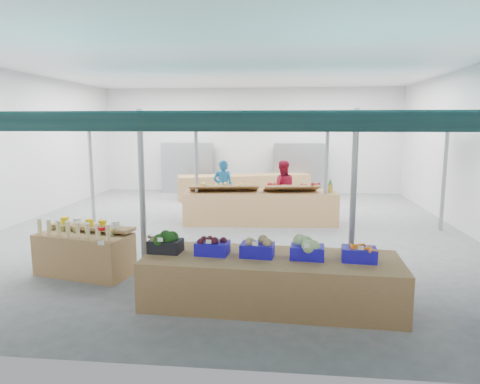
{
  "coord_description": "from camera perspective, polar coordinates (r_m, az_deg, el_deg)",
  "views": [
    {
      "loc": [
        1.39,
        -10.93,
        2.75
      ],
      "look_at": [
        0.42,
        -1.6,
        1.26
      ],
      "focal_mm": 32.0,
      "sensor_mm": 36.0,
      "label": 1
    }
  ],
  "objects": [
    {
      "name": "floor",
      "position": [
        11.35,
        -1.26,
        -5.01
      ],
      "size": [
        13.0,
        13.0,
        0.0
      ],
      "primitive_type": "plane",
      "color": "#5E5E60",
      "rests_on": "ground"
    },
    {
      "name": "hall",
      "position": [
        12.44,
        -0.47,
        8.52
      ],
      "size": [
        13.0,
        13.0,
        13.0
      ],
      "color": "silver",
      "rests_on": "ground"
    },
    {
      "name": "pole_grid",
      "position": [
        9.25,
        1.96,
        3.18
      ],
      "size": [
        10.0,
        4.6,
        3.0
      ],
      "color": "gray",
      "rests_on": "floor"
    },
    {
      "name": "awnings",
      "position": [
        9.2,
        1.99,
        9.19
      ],
      "size": [
        9.5,
        7.08,
        0.3
      ],
      "color": "#0B282F",
      "rests_on": "pole_grid"
    },
    {
      "name": "back_shelving_left",
      "position": [
        17.46,
        -6.97,
        3.18
      ],
      "size": [
        2.0,
        0.5,
        2.0
      ],
      "primitive_type": "cube",
      "color": "#B23F33",
      "rests_on": "floor"
    },
    {
      "name": "back_shelving_right",
      "position": [
        17.03,
        7.98,
        3.02
      ],
      "size": [
        2.0,
        0.5,
        2.0
      ],
      "primitive_type": "cube",
      "color": "#B23F33",
      "rests_on": "floor"
    },
    {
      "name": "bottle_shelf",
      "position": [
        8.48,
        -19.87,
        -7.47
      ],
      "size": [
        1.86,
        1.38,
        1.05
      ],
      "rotation": [
        0.0,
        0.0,
        -0.23
      ],
      "color": "#936640",
      "rests_on": "floor"
    },
    {
      "name": "veg_counter",
      "position": [
        6.72,
        4.17,
        -11.68
      ],
      "size": [
        3.93,
        1.47,
        0.75
      ],
      "primitive_type": "cube",
      "rotation": [
        0.0,
        0.0,
        -0.05
      ],
      "color": "#936640",
      "rests_on": "floor"
    },
    {
      "name": "fruit_counter",
      "position": [
        11.94,
        2.71,
        -2.1
      ],
      "size": [
        4.28,
        1.33,
        0.9
      ],
      "primitive_type": "cube",
      "rotation": [
        0.0,
        0.0,
        0.08
      ],
      "color": "#936640",
      "rests_on": "floor"
    },
    {
      "name": "far_counter",
      "position": [
        16.08,
        0.57,
        0.75
      ],
      "size": [
        4.98,
        2.45,
        0.88
      ],
      "primitive_type": "cube",
      "rotation": [
        0.0,
        0.0,
        0.31
      ],
      "color": "#936640",
      "rests_on": "floor"
    },
    {
      "name": "vendor_left",
      "position": [
        13.07,
        -2.26,
        0.61
      ],
      "size": [
        0.64,
        0.45,
        1.68
      ],
      "primitive_type": "imported",
      "rotation": [
        0.0,
        0.0,
        3.22
      ],
      "color": "#175C96",
      "rests_on": "floor"
    },
    {
      "name": "vendor_right",
      "position": [
        12.94,
        5.65,
        0.49
      ],
      "size": [
        0.87,
        0.7,
        1.68
      ],
      "primitive_type": "imported",
      "rotation": [
        0.0,
        0.0,
        3.22
      ],
      "color": "#A51432",
      "rests_on": "floor"
    },
    {
      "name": "crate_broccoli",
      "position": [
        6.87,
        -9.9,
        -6.62
      ],
      "size": [
        0.53,
        0.42,
        0.35
      ],
      "rotation": [
        0.0,
        0.0,
        -0.09
      ],
      "color": "black",
      "rests_on": "veg_counter"
    },
    {
      "name": "crate_beets",
      "position": [
        6.69,
        -3.7,
        -7.18
      ],
      "size": [
        0.53,
        0.42,
        0.29
      ],
      "rotation": [
        0.0,
        0.0,
        -0.09
      ],
      "color": "#1810B2",
      "rests_on": "veg_counter"
    },
    {
      "name": "crate_celeriac",
      "position": [
        6.57,
        2.33,
        -7.34
      ],
      "size": [
        0.53,
        0.42,
        0.31
      ],
      "rotation": [
        0.0,
        0.0,
        -0.09
      ],
      "color": "#1810B2",
      "rests_on": "veg_counter"
    },
    {
      "name": "crate_cabbage",
      "position": [
        6.54,
        8.97,
        -7.42
      ],
      "size": [
        0.53,
        0.42,
        0.35
      ],
      "rotation": [
        0.0,
        0.0,
        -0.09
      ],
      "color": "#1810B2",
      "rests_on": "veg_counter"
    },
    {
      "name": "crate_carrots",
      "position": [
        6.6,
        15.58,
        -7.91
      ],
      "size": [
        0.53,
        0.42,
        0.29
      ],
      "rotation": [
        0.0,
        0.0,
        -0.09
      ],
      "color": "#1810B2",
      "rests_on": "veg_counter"
    },
    {
      "name": "sparrow",
      "position": [
        6.78,
        -11.65,
        -6.1
      ],
      "size": [
        0.12,
        0.09,
        0.11
      ],
      "rotation": [
        0.0,
        0.0,
        -0.09
      ],
      "color": "brown",
      "rests_on": "crate_broccoli"
    },
    {
      "name": "pole_ribbon",
      "position": [
        7.21,
        -17.97,
        -4.83
      ],
      "size": [
        0.12,
        0.12,
        0.28
      ],
      "color": "red",
      "rests_on": "pole_grid"
    },
    {
      "name": "apple_heap_yellow",
      "position": [
        11.76,
        -2.15,
        0.78
      ],
      "size": [
        1.99,
        0.99,
        0.27
      ],
      "rotation": [
        0.0,
        0.0,
        0.16
      ],
      "color": "#997247",
      "rests_on": "fruit_counter"
    },
    {
      "name": "apple_heap_red",
      "position": [
        11.79,
        6.88,
        0.74
      ],
      "size": [
        1.59,
        0.93,
        0.27
      ],
      "rotation": [
        0.0,
        0.0,
        0.16
      ],
      "color": "#997247",
      "rests_on": "fruit_counter"
    },
    {
      "name": "pineapple",
      "position": [
        11.94,
        11.92,
        0.79
      ],
      "size": [
        0.14,
        0.14,
        0.39
      ],
      "rotation": [
        0.0,
        0.0,
        0.16
      ],
      "color": "#8C6019",
      "rests_on": "fruit_counter"
    }
  ]
}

